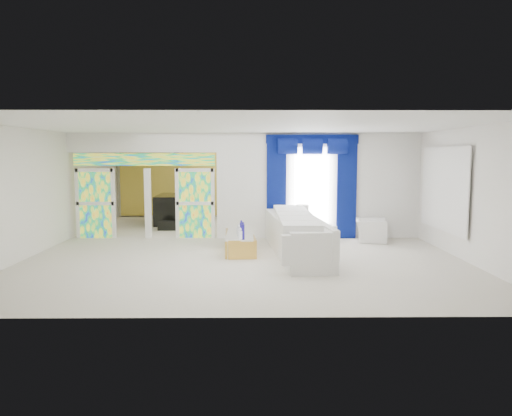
{
  "coord_description": "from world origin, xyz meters",
  "views": [
    {
      "loc": [
        0.18,
        -12.95,
        2.37
      ],
      "look_at": [
        0.3,
        -1.2,
        1.1
      ],
      "focal_mm": 34.3,
      "sensor_mm": 36.0,
      "label": 1
    }
  ],
  "objects_px": {
    "white_sofa": "(296,236)",
    "grand_piano": "(179,209)",
    "armchair": "(371,230)",
    "console_table": "(313,233)",
    "coffee_table": "(240,243)"
  },
  "relations": [
    {
      "from": "console_table",
      "to": "grand_piano",
      "type": "bearing_deg",
      "value": 139.44
    },
    {
      "from": "coffee_table",
      "to": "grand_piano",
      "type": "bearing_deg",
      "value": 113.73
    },
    {
      "from": "coffee_table",
      "to": "console_table",
      "type": "distance_m",
      "value": 2.48
    },
    {
      "from": "armchair",
      "to": "white_sofa",
      "type": "bearing_deg",
      "value": 138.06
    },
    {
      "from": "armchair",
      "to": "coffee_table",
      "type": "bearing_deg",
      "value": 122.23
    },
    {
      "from": "white_sofa",
      "to": "grand_piano",
      "type": "xyz_separation_m",
      "value": [
        -3.6,
        5.41,
        0.07
      ]
    },
    {
      "from": "coffee_table",
      "to": "grand_piano",
      "type": "relative_size",
      "value": 1.0
    },
    {
      "from": "white_sofa",
      "to": "grand_piano",
      "type": "relative_size",
      "value": 2.3
    },
    {
      "from": "coffee_table",
      "to": "grand_piano",
      "type": "height_order",
      "value": "grand_piano"
    },
    {
      "from": "white_sofa",
      "to": "armchair",
      "type": "relative_size",
      "value": 4.73
    },
    {
      "from": "armchair",
      "to": "grand_piano",
      "type": "distance_m",
      "value": 6.93
    },
    {
      "from": "coffee_table",
      "to": "console_table",
      "type": "relative_size",
      "value": 1.53
    },
    {
      "from": "coffee_table",
      "to": "armchair",
      "type": "height_order",
      "value": "armchair"
    },
    {
      "from": "white_sofa",
      "to": "console_table",
      "type": "xyz_separation_m",
      "value": [
        0.64,
        1.78,
        -0.22
      ]
    },
    {
      "from": "white_sofa",
      "to": "grand_piano",
      "type": "distance_m",
      "value": 6.49
    }
  ]
}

